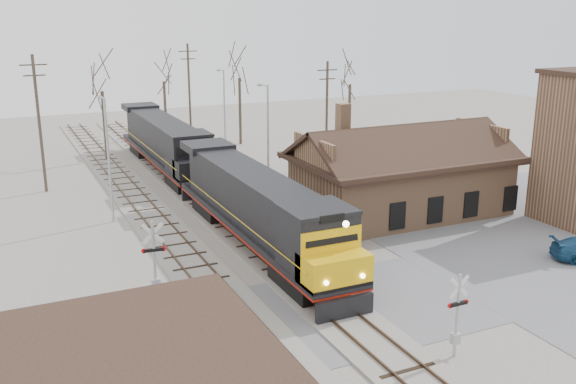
{
  "coord_description": "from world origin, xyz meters",
  "views": [
    {
      "loc": [
        -13.98,
        -24.57,
        13.96
      ],
      "look_at": [
        1.72,
        9.0,
        3.51
      ],
      "focal_mm": 40.0,
      "sensor_mm": 36.0,
      "label": 1
    }
  ],
  "objects": [
    {
      "name": "utility_pole_b",
      "position": [
        5.71,
        42.57,
        5.59
      ],
      "size": [
        2.0,
        0.24,
        10.72
      ],
      "color": "#382D23",
      "rests_on": "ground"
    },
    {
      "name": "parking_lot",
      "position": [
        18.0,
        4.0,
        0.02
      ],
      "size": [
        22.0,
        26.0,
        0.03
      ],
      "primitive_type": "cube",
      "color": "slate",
      "rests_on": "ground"
    },
    {
      "name": "utility_pole_a",
      "position": [
        -10.57,
        28.68,
        5.65
      ],
      "size": [
        2.0,
        0.24,
        10.84
      ],
      "color": "#382D23",
      "rests_on": "ground"
    },
    {
      "name": "tree_b",
      "position": [
        -4.11,
        38.2,
        7.77
      ],
      "size": [
        4.45,
        4.45,
        10.91
      ],
      "color": "#382D23",
      "rests_on": "ground"
    },
    {
      "name": "crossbuck_near",
      "position": [
        2.53,
        -5.74,
        1.76
      ],
      "size": [
        1.06,
        0.28,
        3.71
      ],
      "rotation": [
        0.0,
        0.0,
        0.02
      ],
      "color": "#A5A8AD",
      "rests_on": "ground"
    },
    {
      "name": "depot",
      "position": [
        11.99,
        12.0,
        2.41
      ],
      "size": [
        15.2,
        9.31,
        7.9
      ],
      "color": "#9C7150",
      "rests_on": "ground"
    },
    {
      "name": "streetlight_a",
      "position": [
        -7.12,
        18.66,
        4.81
      ],
      "size": [
        0.25,
        2.04,
        8.56
      ],
      "color": "#A5A8AD",
      "rests_on": "ground"
    },
    {
      "name": "tree_c",
      "position": [
        4.38,
        48.09,
        7.33
      ],
      "size": [
        4.2,
        4.2,
        10.3
      ],
      "color": "#382D23",
      "rests_on": "ground"
    },
    {
      "name": "tree_d",
      "position": [
        10.53,
        40.08,
        8.33
      ],
      "size": [
        4.77,
        4.77,
        11.69
      ],
      "color": "#382D23",
      "rests_on": "ground"
    },
    {
      "name": "streetlight_c",
      "position": [
        7.87,
        37.68,
        4.68
      ],
      "size": [
        0.25,
        2.04,
        8.29
      ],
      "color": "#A5A8AD",
      "rests_on": "ground"
    },
    {
      "name": "tree_e",
      "position": [
        21.79,
        36.05,
        7.39
      ],
      "size": [
        4.24,
        4.24,
        10.39
      ],
      "color": "#382D23",
      "rests_on": "ground"
    },
    {
      "name": "locomotive_lead",
      "position": [
        0.0,
        9.24,
        2.53
      ],
      "size": [
        3.24,
        21.7,
        4.82
      ],
      "color": "black",
      "rests_on": "ground"
    },
    {
      "name": "ground",
      "position": [
        0.0,
        0.0,
        0.0
      ],
      "size": [
        140.0,
        140.0,
        0.0
      ],
      "primitive_type": "plane",
      "color": "gray",
      "rests_on": "ground"
    },
    {
      "name": "streetlight_b",
      "position": [
        5.85,
        21.75,
        4.76
      ],
      "size": [
        0.25,
        2.04,
        8.46
      ],
      "color": "#A5A8AD",
      "rests_on": "ground"
    },
    {
      "name": "road",
      "position": [
        0.0,
        0.0,
        0.01
      ],
      "size": [
        60.0,
        9.0,
        0.03
      ],
      "primitive_type": "cube",
      "color": "slate",
      "rests_on": "ground"
    },
    {
      "name": "track_main",
      "position": [
        0.0,
        15.0,
        0.07
      ],
      "size": [
        3.4,
        90.0,
        0.24
      ],
      "color": "gray",
      "rests_on": "ground"
    },
    {
      "name": "track_siding",
      "position": [
        -4.5,
        15.0,
        0.07
      ],
      "size": [
        3.4,
        90.0,
        0.24
      ],
      "color": "gray",
      "rests_on": "ground"
    },
    {
      "name": "utility_pole_c",
      "position": [
        14.07,
        27.01,
        5.06
      ],
      "size": [
        2.0,
        0.24,
        9.68
      ],
      "color": "#382D23",
      "rests_on": "ground"
    },
    {
      "name": "locomotive_trailing",
      "position": [
        0.0,
        31.21,
        2.53
      ],
      "size": [
        3.24,
        21.7,
        4.56
      ],
      "color": "black",
      "rests_on": "ground"
    },
    {
      "name": "crossbuck_far",
      "position": [
        -7.5,
        4.81,
        1.97
      ],
      "size": [
        1.2,
        0.32,
        4.21
      ],
      "rotation": [
        0.0,
        0.0,
        3.04
      ],
      "color": "#A5A8AD",
      "rests_on": "ground"
    }
  ]
}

